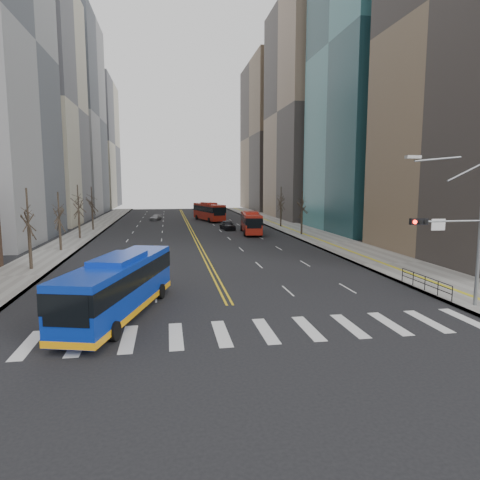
# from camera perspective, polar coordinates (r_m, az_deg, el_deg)

# --- Properties ---
(ground) EXTENTS (220.00, 220.00, 0.00)m
(ground) POSITION_cam_1_polar(r_m,az_deg,el_deg) (23.03, 0.51, -12.18)
(ground) COLOR black
(sidewalk_right) EXTENTS (7.00, 130.00, 0.15)m
(sidewalk_right) POSITION_cam_1_polar(r_m,az_deg,el_deg) (70.10, 8.11, 1.22)
(sidewalk_right) COLOR gray
(sidewalk_right) RESTS_ON ground
(sidewalk_left) EXTENTS (5.00, 130.00, 0.15)m
(sidewalk_left) POSITION_cam_1_polar(r_m,az_deg,el_deg) (67.96, -20.35, 0.62)
(sidewalk_left) COLOR gray
(sidewalk_left) RESTS_ON ground
(crosswalk) EXTENTS (26.70, 4.00, 0.01)m
(crosswalk) POSITION_cam_1_polar(r_m,az_deg,el_deg) (23.02, 0.51, -12.16)
(crosswalk) COLOR silver
(crosswalk) RESTS_ON ground
(centerline) EXTENTS (0.55, 100.00, 0.01)m
(centerline) POSITION_cam_1_polar(r_m,az_deg,el_deg) (76.81, -6.76, 1.75)
(centerline) COLOR gold
(centerline) RESTS_ON ground
(office_towers) EXTENTS (83.00, 134.00, 58.00)m
(office_towers) POSITION_cam_1_polar(r_m,az_deg,el_deg) (91.35, -7.39, 17.73)
(office_towers) COLOR gray
(office_towers) RESTS_ON ground
(signal_mast) EXTENTS (5.37, 0.37, 9.39)m
(signal_mast) POSITION_cam_1_polar(r_m,az_deg,el_deg) (29.36, 27.23, 1.02)
(signal_mast) COLOR gray
(signal_mast) RESTS_ON ground
(pedestrian_railing) EXTENTS (0.06, 6.06, 1.02)m
(pedestrian_railing) POSITION_cam_1_polar(r_m,az_deg,el_deg) (33.53, 23.45, -5.03)
(pedestrian_railing) COLOR black
(pedestrian_railing) RESTS_ON sidewalk_right
(street_trees) EXTENTS (35.20, 47.20, 7.60)m
(street_trees) POSITION_cam_1_polar(r_m,az_deg,el_deg) (56.05, -13.12, 4.43)
(street_trees) COLOR black
(street_trees) RESTS_ON ground
(blue_bus) EXTENTS (5.93, 12.61, 3.59)m
(blue_bus) POSITION_cam_1_polar(r_m,az_deg,el_deg) (26.16, -15.76, -5.74)
(blue_bus) COLOR #0A2CA4
(blue_bus) RESTS_ON ground
(red_bus_near) EXTENTS (3.63, 10.99, 3.43)m
(red_bus_near) POSITION_cam_1_polar(r_m,az_deg,el_deg) (66.19, 1.47, 2.52)
(red_bus_near) COLOR #A71E11
(red_bus_near) RESTS_ON ground
(red_bus_far) EXTENTS (5.71, 12.40, 3.81)m
(red_bus_far) POSITION_cam_1_polar(r_m,az_deg,el_deg) (88.71, -4.17, 3.93)
(red_bus_far) COLOR #A71E11
(red_bus_far) RESTS_ON ground
(car_white) EXTENTS (2.49, 4.16, 1.30)m
(car_white) POSITION_cam_1_polar(r_m,az_deg,el_deg) (28.93, -22.04, -7.26)
(car_white) COLOR silver
(car_white) RESTS_ON ground
(car_dark_mid) EXTENTS (2.49, 4.85, 1.58)m
(car_dark_mid) POSITION_cam_1_polar(r_m,az_deg,el_deg) (71.75, -1.68, 2.01)
(car_dark_mid) COLOR black
(car_dark_mid) RESTS_ON ground
(car_silver) EXTENTS (2.81, 4.42, 1.19)m
(car_silver) POSITION_cam_1_polar(r_m,az_deg,el_deg) (91.56, -11.17, 2.97)
(car_silver) COLOR gray
(car_silver) RESTS_ON ground
(car_dark_far) EXTENTS (3.25, 4.69, 1.19)m
(car_dark_far) POSITION_cam_1_polar(r_m,az_deg,el_deg) (104.55, -2.88, 3.66)
(car_dark_far) COLOR black
(car_dark_far) RESTS_ON ground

